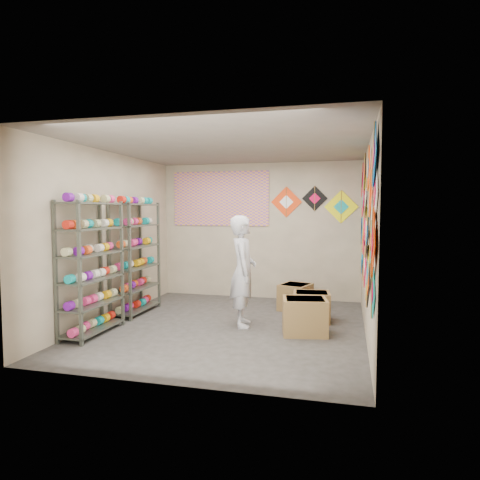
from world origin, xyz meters
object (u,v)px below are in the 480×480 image
(shelf_rack_front, at_px, (91,268))
(shelf_rack_back, at_px, (136,258))
(carton_c, at_px, (295,297))
(carton_b, at_px, (311,307))
(shopkeeper, at_px, (243,271))
(carton_a, at_px, (305,316))

(shelf_rack_front, distance_m, shelf_rack_back, 1.30)
(shelf_rack_front, distance_m, carton_c, 3.49)
(shelf_rack_back, distance_m, carton_b, 3.06)
(shelf_rack_front, bearing_deg, carton_c, 39.60)
(shelf_rack_front, xyz_separation_m, shopkeeper, (1.98, 0.95, -0.11))
(shelf_rack_front, relative_size, carton_a, 3.08)
(shopkeeper, distance_m, carton_c, 1.52)
(shopkeeper, relative_size, carton_b, 2.96)
(shelf_rack_front, distance_m, carton_b, 3.40)
(carton_a, bearing_deg, carton_c, 91.66)
(carton_a, distance_m, carton_c, 1.47)
(shelf_rack_front, xyz_separation_m, carton_c, (2.63, 2.18, -0.72))
(shelf_rack_back, xyz_separation_m, carton_c, (2.63, 0.88, -0.72))
(carton_a, height_order, carton_b, carton_a)
(shopkeeper, xyz_separation_m, carton_c, (0.66, 1.22, -0.61))
(shelf_rack_front, xyz_separation_m, carton_a, (2.94, 0.74, -0.69))
(carton_a, xyz_separation_m, carton_b, (0.03, 0.74, -0.02))
(shelf_rack_front, bearing_deg, carton_a, 14.11)
(shopkeeper, relative_size, carton_a, 2.73)
(carton_b, bearing_deg, carton_a, -99.05)
(shopkeeper, bearing_deg, carton_c, -42.27)
(shelf_rack_back, bearing_deg, carton_a, -10.84)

